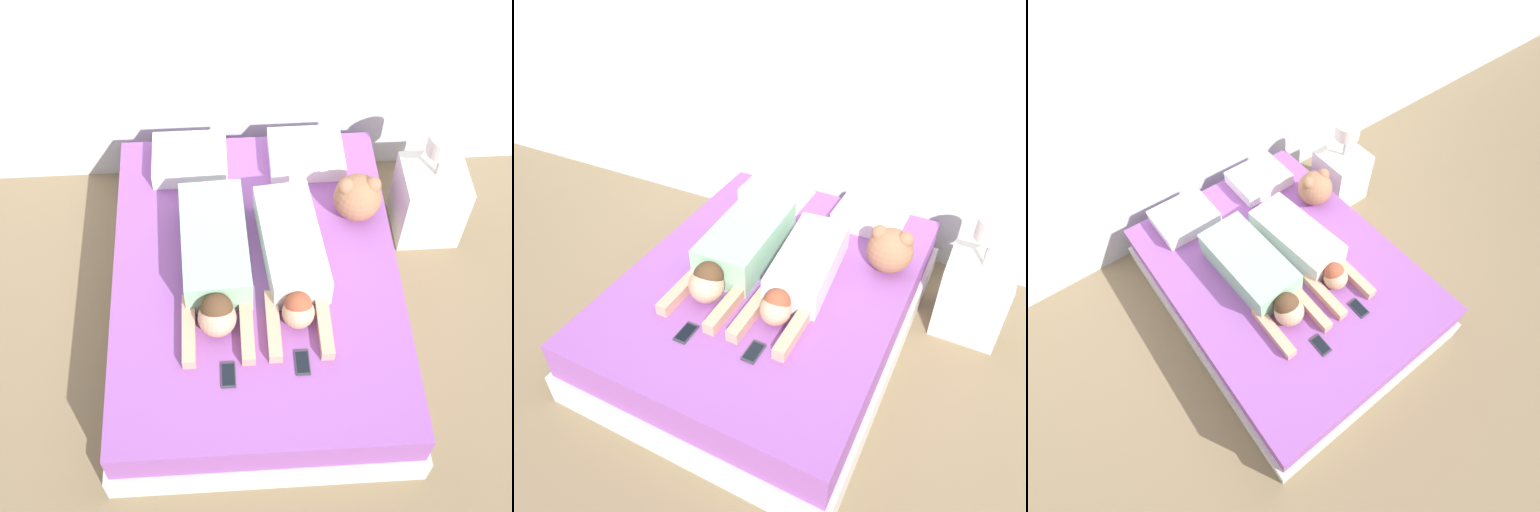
{
  "view_description": "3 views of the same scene",
  "coord_description": "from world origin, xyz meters",
  "views": [
    {
      "loc": [
        -0.14,
        -2.25,
        3.78
      ],
      "look_at": [
        0.0,
        0.0,
        0.6
      ],
      "focal_mm": 50.0,
      "sensor_mm": 36.0,
      "label": 1
    },
    {
      "loc": [
        1.06,
        -2.07,
        2.42
      ],
      "look_at": [
        0.0,
        0.0,
        0.6
      ],
      "focal_mm": 35.0,
      "sensor_mm": 36.0,
      "label": 2
    },
    {
      "loc": [
        -0.99,
        -1.3,
        2.94
      ],
      "look_at": [
        0.0,
        0.0,
        0.6
      ],
      "focal_mm": 28.0,
      "sensor_mm": 36.0,
      "label": 3
    }
  ],
  "objects": [
    {
      "name": "cell_phone_left",
      "position": [
        -0.18,
        -0.63,
        0.46
      ],
      "size": [
        0.08,
        0.14,
        0.01
      ],
      "color": "#2D2D33",
      "rests_on": "bed"
    },
    {
      "name": "pillow_head_right",
      "position": [
        0.36,
        0.83,
        0.51
      ],
      "size": [
        0.46,
        0.38,
        0.11
      ],
      "color": "white",
      "rests_on": "bed"
    },
    {
      "name": "plush_toy",
      "position": [
        0.62,
        0.39,
        0.6
      ],
      "size": [
        0.28,
        0.28,
        0.3
      ],
      "color": "#996647",
      "rests_on": "bed"
    },
    {
      "name": "wall_back",
      "position": [
        0.0,
        1.24,
        1.3
      ],
      "size": [
        12.0,
        0.06,
        2.6
      ],
      "color": "silver",
      "rests_on": "ground_plane"
    },
    {
      "name": "bed",
      "position": [
        0.0,
        0.0,
        0.22
      ],
      "size": [
        1.67,
        2.17,
        0.45
      ],
      "color": "beige",
      "rests_on": "ground_plane"
    },
    {
      "name": "cell_phone_right",
      "position": [
        0.2,
        -0.59,
        0.46
      ],
      "size": [
        0.08,
        0.14,
        0.01
      ],
      "color": "#2D2D33",
      "rests_on": "bed"
    },
    {
      "name": "nightstand",
      "position": [
        1.15,
        0.61,
        0.29
      ],
      "size": [
        0.4,
        0.4,
        0.84
      ],
      "color": "beige",
      "rests_on": "ground_plane"
    },
    {
      "name": "person_right",
      "position": [
        0.2,
        0.01,
        0.54
      ],
      "size": [
        0.39,
        1.07,
        0.2
      ],
      "color": "silver",
      "rests_on": "bed"
    },
    {
      "name": "ground_plane",
      "position": [
        0.0,
        0.0,
        0.0
      ],
      "size": [
        12.0,
        12.0,
        0.0
      ],
      "primitive_type": "plane",
      "color": "#7F6B4C"
    },
    {
      "name": "person_left",
      "position": [
        -0.23,
        0.01,
        0.56
      ],
      "size": [
        0.39,
        1.08,
        0.24
      ],
      "color": "#8CBF99",
      "rests_on": "bed"
    },
    {
      "name": "pillow_head_left",
      "position": [
        -0.36,
        0.83,
        0.51
      ],
      "size": [
        0.46,
        0.38,
        0.11
      ],
      "color": "white",
      "rests_on": "bed"
    }
  ]
}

